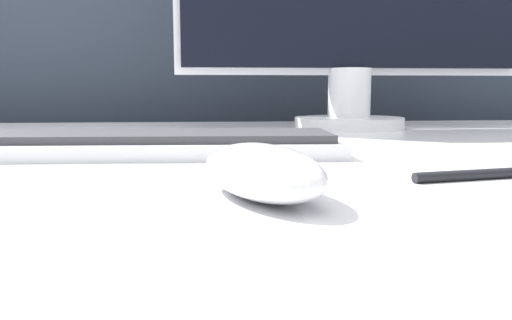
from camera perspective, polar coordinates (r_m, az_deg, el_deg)
name	(u,v)px	position (r m, az deg, el deg)	size (l,w,h in m)	color
partition_panel	(251,122)	(1.23, -0.61, 4.40)	(5.00, 0.03, 1.44)	#333D4C
computer_mouse_near	(261,171)	(0.31, 0.61, -1.26)	(0.10, 0.14, 0.03)	white
keyboard	(150,144)	(0.53, -12.03, 1.79)	(0.40, 0.13, 0.02)	silver
pen	(498,173)	(0.42, 25.96, -1.39)	(0.15, 0.04, 0.01)	black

